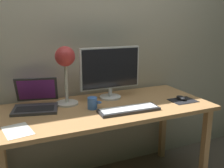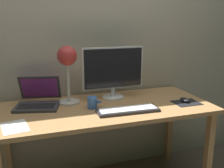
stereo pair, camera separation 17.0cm
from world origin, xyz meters
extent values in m
cube|color=#B2A893|center=(0.00, 0.40, 1.30)|extent=(4.80, 0.06, 2.60)
cube|color=tan|center=(0.00, 0.00, 0.72)|extent=(1.60, 0.70, 0.03)
cube|color=tan|center=(0.74, -0.29, 0.35)|extent=(0.05, 0.05, 0.71)
cube|color=tan|center=(-0.74, 0.29, 0.35)|extent=(0.05, 0.05, 0.71)
cube|color=tan|center=(0.74, 0.29, 0.35)|extent=(0.05, 0.05, 0.71)
cylinder|color=silver|center=(0.12, 0.18, 0.75)|extent=(0.18, 0.18, 0.01)
cylinder|color=silver|center=(0.12, 0.18, 0.79)|extent=(0.03, 0.03, 0.07)
cube|color=silver|center=(0.12, 0.18, 0.99)|extent=(0.50, 0.03, 0.34)
cube|color=black|center=(0.12, 0.16, 0.99)|extent=(0.48, 0.00, 0.31)
cube|color=#28282B|center=(0.12, -0.17, 0.75)|extent=(0.44, 0.15, 0.02)
cube|color=silver|center=(0.12, -0.17, 0.76)|extent=(0.41, 0.13, 0.01)
cube|color=#38383A|center=(-0.49, 0.11, 0.75)|extent=(0.35, 0.28, 0.02)
cube|color=black|center=(-0.49, 0.10, 0.76)|extent=(0.28, 0.18, 0.00)
cube|color=#38383A|center=(-0.45, 0.26, 0.86)|extent=(0.32, 0.17, 0.20)
cube|color=purple|center=(-0.45, 0.26, 0.86)|extent=(0.29, 0.15, 0.17)
cylinder|color=beige|center=(-0.25, 0.16, 0.75)|extent=(0.17, 0.17, 0.01)
cylinder|color=silver|center=(-0.25, 0.16, 0.92)|extent=(0.02, 0.02, 0.32)
sphere|color=#BF3333|center=(-0.25, 0.16, 1.11)|extent=(0.15, 0.15, 0.15)
sphere|color=#FFEAB2|center=(-0.25, 0.15, 1.07)|extent=(0.05, 0.05, 0.05)
cube|color=black|center=(0.62, -0.13, 0.74)|extent=(0.20, 0.16, 0.00)
ellipsoid|color=black|center=(0.62, -0.11, 0.76)|extent=(0.06, 0.10, 0.03)
cylinder|color=#3F72CC|center=(-0.11, -0.02, 0.78)|extent=(0.07, 0.07, 0.09)
torus|color=#3F72CC|center=(-0.06, -0.02, 0.78)|extent=(0.05, 0.05, 0.01)
cube|color=white|center=(-0.63, -0.20, 0.74)|extent=(0.18, 0.23, 0.00)
camera|label=1|loc=(-0.68, -1.69, 1.38)|focal=41.16mm
camera|label=2|loc=(-0.53, -1.75, 1.38)|focal=41.16mm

